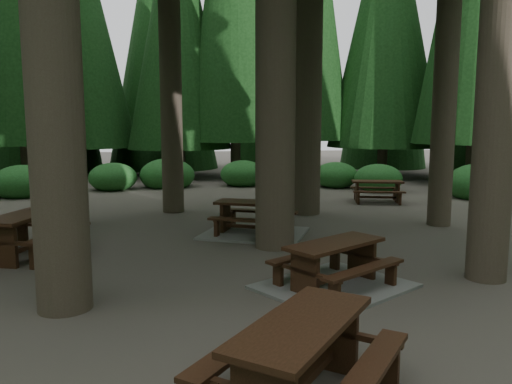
{
  "coord_description": "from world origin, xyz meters",
  "views": [
    {
      "loc": [
        -1.0,
        -10.18,
        2.62
      ],
      "look_at": [
        0.5,
        0.99,
        1.1
      ],
      "focal_mm": 35.0,
      "sensor_mm": 36.0,
      "label": 1
    }
  ],
  "objects": [
    {
      "name": "picnic_table_e",
      "position": [
        0.01,
        -5.86,
        0.54
      ],
      "size": [
        2.35,
        2.42,
        0.82
      ],
      "rotation": [
        0.0,
        0.0,
        0.92
      ],
      "color": "black",
      "rests_on": "ground"
    },
    {
      "name": "picnic_table_a",
      "position": [
        1.3,
        -2.62,
        0.26
      ],
      "size": [
        2.89,
        2.78,
        0.76
      ],
      "rotation": [
        0.0,
        0.0,
        0.58
      ],
      "color": "gray",
      "rests_on": "ground"
    },
    {
      "name": "shrub_ring",
      "position": [
        0.7,
        0.75,
        0.4
      ],
      "size": [
        23.86,
        24.64,
        1.49
      ],
      "color": "#215B1F",
      "rests_on": "ground"
    },
    {
      "name": "ground",
      "position": [
        0.0,
        0.0,
        0.0
      ],
      "size": [
        80.0,
        80.0,
        0.0
      ],
      "primitive_type": "plane",
      "color": "#4E483F",
      "rests_on": "ground"
    },
    {
      "name": "picnic_table_c",
      "position": [
        0.53,
        1.5,
        0.27
      ],
      "size": [
        2.94,
        2.72,
        0.8
      ],
      "rotation": [
        0.0,
        0.0,
        -0.4
      ],
      "color": "gray",
      "rests_on": "ground"
    },
    {
      "name": "picnic_table_b",
      "position": [
        -4.22,
        0.09,
        0.58
      ],
      "size": [
        2.15,
        2.41,
        0.88
      ],
      "rotation": [
        0.0,
        0.0,
        1.27
      ],
      "color": "black",
      "rests_on": "ground"
    },
    {
      "name": "picnic_table_d",
      "position": [
        5.34,
        5.97,
        0.49
      ],
      "size": [
        1.96,
        1.72,
        0.73
      ],
      "rotation": [
        0.0,
        0.0,
        -0.24
      ],
      "color": "black",
      "rests_on": "ground"
    }
  ]
}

